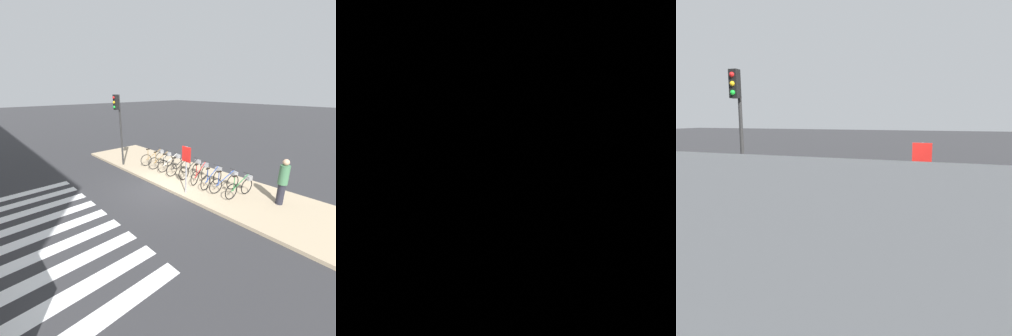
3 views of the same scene
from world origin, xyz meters
The scene contains 13 objects.
ground_plane centered at (0.00, 0.00, 0.00)m, with size 120.00×120.00×0.00m, color #2D2D30.
sidewalk centered at (0.00, 1.77, 0.06)m, with size 14.60×3.55×0.12m.
parked_bicycle_0 centered at (-2.69, 1.71, 0.54)m, with size 0.51×1.51×0.95m.
parked_bicycle_1 centered at (-2.00, 1.66, 0.54)m, with size 0.46×1.53×0.95m.
parked_bicycle_2 centered at (-1.34, 1.72, 0.54)m, with size 0.46×1.54×0.95m.
parked_bicycle_3 centered at (-0.64, 1.66, 0.54)m, with size 0.46×1.54×0.95m.
parked_bicycle_4 centered at (0.03, 1.78, 0.54)m, with size 0.46×1.54×0.95m.
parked_bicycle_5 centered at (0.67, 1.67, 0.54)m, with size 0.46×1.52×0.95m.
parked_bicycle_6 centered at (1.38, 1.63, 0.54)m, with size 0.46×1.54×0.95m.
parked_bicycle_7 centered at (2.04, 1.66, 0.54)m, with size 0.55×1.50×0.95m.
parked_bicycle_8 centered at (2.70, 1.68, 0.54)m, with size 0.46×1.53×0.95m.
pedestrian centered at (4.02, 2.17, 1.03)m, with size 0.34×0.34×1.73m.
sign_post centered at (1.03, 0.29, 1.45)m, with size 0.44×0.07×1.94m.
Camera 2 is at (1.46, -6.95, 2.35)m, focal length 35.00 mm.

